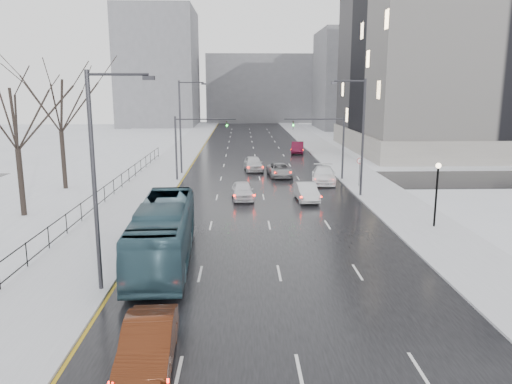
{
  "coord_description": "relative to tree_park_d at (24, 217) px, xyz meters",
  "views": [
    {
      "loc": [
        -1.88,
        -1.84,
        9.24
      ],
      "look_at": [
        -0.93,
        30.35,
        2.5
      ],
      "focal_mm": 35.0,
      "sensor_mm": 36.0,
      "label": 1
    }
  ],
  "objects": [
    {
      "name": "mast_signal_left",
      "position": [
        10.47,
        14.0,
        4.11
      ],
      "size": [
        6.1,
        0.33,
        6.5
      ],
      "color": "#2D2D33",
      "rests_on": "ground"
    },
    {
      "name": "civic_building",
      "position": [
        52.8,
        38.0,
        11.21
      ],
      "size": [
        41.0,
        31.0,
        24.8
      ],
      "color": "gray",
      "rests_on": "ground"
    },
    {
      "name": "sedan_right_distant",
      "position": [
        24.01,
        35.43,
        0.84
      ],
      "size": [
        2.35,
        5.05,
        1.6
      ],
      "primitive_type": "imported",
      "rotation": [
        0.0,
        0.0,
        -0.14
      ],
      "color": "#510D23",
      "rests_on": "road"
    },
    {
      "name": "park_strip",
      "position": [
        -2.2,
        26.0,
        0.06
      ],
      "size": [
        14.0,
        150.0,
        0.12
      ],
      "primitive_type": "cube",
      "color": "white",
      "rests_on": "ground"
    },
    {
      "name": "no_uturn_sign",
      "position": [
        27.0,
        10.0,
        2.3
      ],
      "size": [
        0.6,
        0.06,
        2.7
      ],
      "color": "#2D2D33",
      "rests_on": "sidewalk_right"
    },
    {
      "name": "sidewalk_left",
      "position": [
        7.3,
        26.0,
        0.08
      ],
      "size": [
        5.0,
        150.0,
        0.16
      ],
      "primitive_type": "cube",
      "color": "silver",
      "rests_on": "ground"
    },
    {
      "name": "bldg_far_center",
      "position": [
        21.8,
        106.0,
        9.0
      ],
      "size": [
        30.0,
        18.0,
        18.0
      ],
      "primitive_type": "cube",
      "color": "slate",
      "rests_on": "ground"
    },
    {
      "name": "sedan_right_far",
      "position": [
        24.01,
        12.27,
        0.85
      ],
      "size": [
        3.0,
        5.82,
        1.62
      ],
      "primitive_type": "imported",
      "rotation": [
        0.0,
        0.0,
        -0.14
      ],
      "color": "white",
      "rests_on": "road"
    },
    {
      "name": "sedan_right_near",
      "position": [
        21.3,
        4.56,
        0.78
      ],
      "size": [
        1.83,
        4.59,
        1.48
      ],
      "primitive_type": "imported",
      "rotation": [
        0.0,
        0.0,
        0.06
      ],
      "color": "silver",
      "rests_on": "road"
    },
    {
      "name": "streetlight_l_far",
      "position": [
        9.63,
        18.0,
        5.62
      ],
      "size": [
        2.95,
        0.25,
        10.0
      ],
      "color": "#2D2D33",
      "rests_on": "ground"
    },
    {
      "name": "sidewalk_right",
      "position": [
        28.3,
        26.0,
        0.08
      ],
      "size": [
        5.0,
        150.0,
        0.16
      ],
      "primitive_type": "cube",
      "color": "silver",
      "rests_on": "ground"
    },
    {
      "name": "iron_fence",
      "position": [
        4.8,
        -4.0,
        0.91
      ],
      "size": [
        0.06,
        70.0,
        1.3
      ],
      "color": "black",
      "rests_on": "sidewalk_left"
    },
    {
      "name": "bus",
      "position": [
        11.73,
        -10.13,
        1.65
      ],
      "size": [
        3.23,
        11.7,
        3.23
      ],
      "primitive_type": "imported",
      "rotation": [
        0.0,
        0.0,
        0.04
      ],
      "color": "#31525F",
      "rests_on": "road"
    },
    {
      "name": "bldg_far_left",
      "position": [
        -4.2,
        91.0,
        14.0
      ],
      "size": [
        18.0,
        22.0,
        28.0
      ],
      "primitive_type": "cube",
      "color": "slate",
      "rests_on": "ground"
    },
    {
      "name": "sedan_center_far",
      "position": [
        17.28,
        20.01,
        0.86
      ],
      "size": [
        2.32,
        4.97,
        1.65
      ],
      "primitive_type": "imported",
      "rotation": [
        0.0,
        0.0,
        0.08
      ],
      "color": "silver",
      "rests_on": "road"
    },
    {
      "name": "lamppost_r_mid",
      "position": [
        28.8,
        -4.0,
        2.94
      ],
      "size": [
        0.36,
        0.36,
        4.28
      ],
      "color": "black",
      "rests_on": "sidewalk_right"
    },
    {
      "name": "cross_road",
      "position": [
        17.8,
        14.0,
        0.02
      ],
      "size": [
        130.0,
        10.0,
        0.04
      ],
      "primitive_type": "cube",
      "color": "black",
      "rests_on": "ground"
    },
    {
      "name": "sedan_right_cross",
      "position": [
        19.98,
        16.09,
        0.73
      ],
      "size": [
        2.71,
        5.15,
        1.38
      ],
      "primitive_type": "imported",
      "rotation": [
        0.0,
        0.0,
        0.08
      ],
      "color": "gray",
      "rests_on": "road"
    },
    {
      "name": "sedan_center_near",
      "position": [
        16.0,
        5.28,
        0.78
      ],
      "size": [
        2.02,
        4.45,
        1.48
      ],
      "primitive_type": "imported",
      "rotation": [
        0.0,
        0.0,
        0.06
      ],
      "color": "silver",
      "rests_on": "road"
    },
    {
      "name": "road",
      "position": [
        17.8,
        26.0,
        0.02
      ],
      "size": [
        16.0,
        150.0,
        0.04
      ],
      "primitive_type": "cube",
      "color": "black",
      "rests_on": "ground"
    },
    {
      "name": "mast_signal_right",
      "position": [
        25.13,
        14.0,
        4.11
      ],
      "size": [
        6.1,
        0.33,
        6.5
      ],
      "color": "#2D2D33",
      "rests_on": "ground"
    },
    {
      "name": "streetlight_r_mid",
      "position": [
        25.97,
        6.0,
        5.62
      ],
      "size": [
        2.95,
        0.25,
        10.0
      ],
      "color": "#2D2D33",
      "rests_on": "ground"
    },
    {
      "name": "tree_park_e",
      "position": [
        -0.4,
        10.0,
        0.0
      ],
      "size": [
        9.45,
        9.45,
        13.5
      ],
      "primitive_type": null,
      "color": "black",
      "rests_on": "ground"
    },
    {
      "name": "sedan_left_near",
      "position": [
        12.75,
        -20.4,
        0.83
      ],
      "size": [
        1.91,
        4.86,
        1.58
      ],
      "primitive_type": "imported",
      "rotation": [
        0.0,
        0.0,
        0.05
      ],
      "color": "#481D0C",
      "rests_on": "road"
    },
    {
      "name": "bldg_far_right",
      "position": [
        45.8,
        81.0,
        11.0
      ],
      "size": [
        24.0,
        20.0,
        22.0
      ],
      "primitive_type": "cube",
      "color": "slate",
      "rests_on": "ground"
    },
    {
      "name": "tree_park_d",
      "position": [
        0.0,
        0.0,
        0.0
      ],
      "size": [
        8.75,
        8.75,
        12.5
      ],
      "primitive_type": null,
      "color": "black",
      "rests_on": "ground"
    },
    {
      "name": "streetlight_l_near",
      "position": [
        9.63,
        -14.0,
        5.62
      ],
      "size": [
        2.95,
        0.25,
        10.0
      ],
      "color": "#2D2D33",
      "rests_on": "ground"
    }
  ]
}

